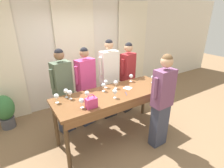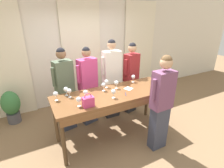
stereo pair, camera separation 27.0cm
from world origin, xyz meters
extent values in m
plane|color=#846647|center=(0.00, 0.00, 0.00)|extent=(18.00, 18.00, 0.00)
cube|color=silver|center=(0.00, 1.89, 1.40)|extent=(12.00, 0.06, 2.80)
cube|color=#EFE5C6|center=(0.00, 1.83, 1.34)|extent=(1.04, 0.03, 2.69)
cube|color=#EFE5C6|center=(1.84, 1.83, 1.34)|extent=(1.04, 0.03, 2.69)
cube|color=brown|center=(0.00, 0.00, 0.95)|extent=(2.30, 0.80, 0.05)
cube|color=brown|center=(0.00, -0.39, 0.86)|extent=(2.21, 0.03, 0.12)
cylinder|color=#4C3823|center=(-1.08, -0.33, 0.46)|extent=(0.07, 0.07, 0.92)
cylinder|color=#4C3823|center=(1.08, -0.33, 0.46)|extent=(0.07, 0.07, 0.92)
cylinder|color=#4C3823|center=(-1.08, 0.33, 0.46)|extent=(0.07, 0.07, 0.92)
cylinder|color=#4C3823|center=(1.08, 0.33, 0.46)|extent=(0.07, 0.07, 0.92)
cylinder|color=black|center=(0.86, -0.21, 1.07)|extent=(0.08, 0.08, 0.18)
cone|color=black|center=(0.86, -0.21, 1.18)|extent=(0.08, 0.08, 0.04)
cylinder|color=black|center=(0.86, -0.21, 1.25)|extent=(0.03, 0.03, 0.09)
cylinder|color=beige|center=(0.86, -0.21, 1.06)|extent=(0.08, 0.08, 0.07)
cube|color=#C63870|center=(-0.61, -0.27, 1.06)|extent=(0.18, 0.11, 0.17)
torus|color=#C63870|center=(-0.61, -0.27, 1.15)|extent=(0.12, 0.01, 0.12)
cylinder|color=white|center=(-1.03, 0.18, 0.98)|extent=(0.06, 0.06, 0.00)
cylinder|color=white|center=(-1.03, 0.18, 1.02)|extent=(0.01, 0.01, 0.08)
sphere|color=white|center=(-1.03, 0.18, 1.10)|extent=(0.08, 0.08, 0.08)
cylinder|color=white|center=(-0.01, 0.29, 0.98)|extent=(0.06, 0.06, 0.00)
cylinder|color=white|center=(-0.01, 0.29, 1.02)|extent=(0.01, 0.01, 0.08)
sphere|color=white|center=(-0.01, 0.29, 1.10)|extent=(0.08, 0.08, 0.08)
sphere|color=beige|center=(-0.01, 0.29, 1.09)|extent=(0.05, 0.05, 0.05)
cylinder|color=white|center=(-0.11, -0.18, 0.98)|extent=(0.06, 0.06, 0.00)
cylinder|color=white|center=(-0.11, -0.18, 1.02)|extent=(0.01, 0.01, 0.08)
sphere|color=white|center=(-0.11, -0.18, 1.10)|extent=(0.08, 0.08, 0.08)
cylinder|color=white|center=(-0.55, 0.01, 0.98)|extent=(0.06, 0.06, 0.00)
cylinder|color=white|center=(-0.55, 0.01, 1.02)|extent=(0.01, 0.01, 0.08)
sphere|color=white|center=(-0.55, 0.01, 1.10)|extent=(0.08, 0.08, 0.08)
cylinder|color=white|center=(-0.79, 0.20, 0.98)|extent=(0.06, 0.06, 0.00)
cylinder|color=white|center=(-0.79, 0.20, 1.02)|extent=(0.01, 0.01, 0.08)
sphere|color=white|center=(-0.79, 0.20, 1.10)|extent=(0.08, 0.08, 0.08)
cylinder|color=white|center=(0.14, 0.16, 0.98)|extent=(0.06, 0.06, 0.00)
cylinder|color=white|center=(0.14, 0.16, 1.02)|extent=(0.01, 0.01, 0.08)
sphere|color=white|center=(0.14, 0.16, 1.10)|extent=(0.08, 0.08, 0.08)
cylinder|color=white|center=(-0.14, 0.17, 0.98)|extent=(0.06, 0.06, 0.00)
cylinder|color=white|center=(-0.14, 0.17, 1.02)|extent=(0.01, 0.01, 0.08)
sphere|color=white|center=(-0.14, 0.17, 1.10)|extent=(0.08, 0.08, 0.08)
cylinder|color=white|center=(-0.83, 0.30, 0.98)|extent=(0.06, 0.06, 0.00)
cylinder|color=white|center=(-0.83, 0.30, 1.02)|extent=(0.01, 0.01, 0.08)
sphere|color=white|center=(-0.83, 0.30, 1.10)|extent=(0.08, 0.08, 0.08)
cylinder|color=white|center=(-0.74, -0.19, 0.98)|extent=(0.06, 0.06, 0.00)
cylinder|color=white|center=(-0.74, -0.19, 1.02)|extent=(0.01, 0.01, 0.08)
sphere|color=white|center=(-0.74, -0.19, 1.10)|extent=(0.08, 0.08, 0.08)
cylinder|color=white|center=(0.98, -0.01, 0.98)|extent=(0.06, 0.06, 0.00)
cylinder|color=white|center=(0.98, -0.01, 1.02)|extent=(0.01, 0.01, 0.08)
sphere|color=white|center=(0.98, -0.01, 1.10)|extent=(0.08, 0.08, 0.08)
cylinder|color=white|center=(0.63, 0.29, 0.98)|extent=(0.06, 0.06, 0.00)
cylinder|color=white|center=(0.63, 0.29, 1.02)|extent=(0.01, 0.01, 0.08)
sphere|color=white|center=(0.63, 0.29, 1.10)|extent=(0.08, 0.08, 0.08)
cube|color=white|center=(0.35, 0.04, 0.98)|extent=(0.19, 0.19, 0.00)
cylinder|color=#193399|center=(0.17, -0.16, 0.98)|extent=(0.07, 0.13, 0.01)
cube|color=#383D51|center=(-0.77, 0.68, 0.43)|extent=(0.33, 0.25, 0.86)
cube|color=#4C5B47|center=(-0.77, 0.68, 1.19)|extent=(0.39, 0.30, 0.68)
sphere|color=brown|center=(-0.77, 0.68, 1.67)|extent=(0.19, 0.19, 0.19)
sphere|color=black|center=(-0.77, 0.68, 1.70)|extent=(0.17, 0.17, 0.17)
cylinder|color=#4C5B47|center=(-0.58, 0.72, 1.25)|extent=(0.08, 0.08, 0.37)
cylinder|color=#4C5B47|center=(-0.97, 0.64, 1.25)|extent=(0.08, 0.08, 0.37)
cube|color=#383D51|center=(-0.27, 0.68, 0.42)|extent=(0.37, 0.25, 0.84)
cube|color=#C63D7A|center=(-0.27, 0.68, 1.18)|extent=(0.43, 0.30, 0.67)
sphere|color=#9E7051|center=(-0.27, 0.68, 1.64)|extent=(0.19, 0.19, 0.19)
sphere|color=black|center=(-0.27, 0.68, 1.67)|extent=(0.16, 0.16, 0.16)
cylinder|color=#C63D7A|center=(-0.06, 0.73, 1.23)|extent=(0.08, 0.08, 0.37)
cylinder|color=#C63D7A|center=(-0.49, 0.63, 1.23)|extent=(0.08, 0.08, 0.37)
cube|color=#28282D|center=(0.30, 0.68, 0.45)|extent=(0.34, 0.19, 0.90)
cube|color=silver|center=(0.30, 0.68, 1.26)|extent=(0.40, 0.22, 0.71)
sphere|color=tan|center=(0.30, 0.68, 1.75)|extent=(0.19, 0.19, 0.19)
sphere|color=black|center=(0.30, 0.68, 1.78)|extent=(0.17, 0.17, 0.17)
cylinder|color=silver|center=(0.52, 0.68, 1.31)|extent=(0.07, 0.07, 0.39)
cylinder|color=silver|center=(0.08, 0.68, 1.31)|extent=(0.07, 0.07, 0.39)
cube|color=#28282D|center=(0.83, 0.68, 0.42)|extent=(0.33, 0.25, 0.84)
cube|color=maroon|center=(0.83, 0.68, 1.17)|extent=(0.39, 0.30, 0.66)
sphere|color=tan|center=(0.83, 0.68, 1.63)|extent=(0.20, 0.20, 0.20)
sphere|color=black|center=(0.83, 0.68, 1.67)|extent=(0.18, 0.18, 0.18)
cylinder|color=maroon|center=(1.01, 0.73, 1.22)|extent=(0.08, 0.08, 0.36)
cylinder|color=maroon|center=(0.64, 0.64, 1.22)|extent=(0.08, 0.08, 0.36)
cube|color=#383D51|center=(0.58, -0.67, 0.42)|extent=(0.31, 0.20, 0.85)
cube|color=#704266|center=(0.58, -0.67, 1.18)|extent=(0.37, 0.23, 0.67)
sphere|color=tan|center=(0.58, -0.67, 1.66)|extent=(0.21, 0.21, 0.21)
sphere|color=brown|center=(0.58, -0.67, 1.69)|extent=(0.18, 0.18, 0.18)
cylinder|color=#704266|center=(0.37, -0.67, 1.23)|extent=(0.07, 0.07, 0.37)
cylinder|color=#704266|center=(0.78, -0.66, 1.23)|extent=(0.07, 0.07, 0.37)
cylinder|color=#4C4C51|center=(-1.85, 1.48, 0.12)|extent=(0.29, 0.29, 0.24)
ellipsoid|color=#38753D|center=(-1.85, 1.48, 0.50)|extent=(0.39, 0.39, 0.56)
camera|label=1|loc=(-1.63, -2.51, 2.40)|focal=28.00mm
camera|label=2|loc=(-1.40, -2.64, 2.40)|focal=28.00mm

